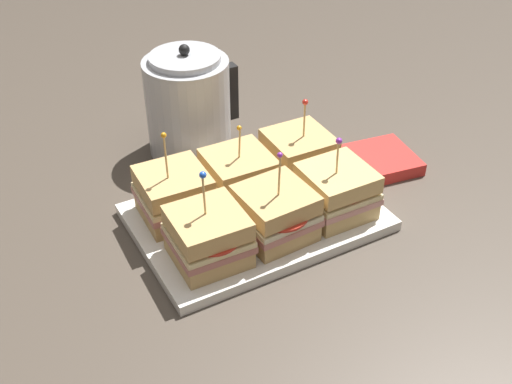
{
  "coord_description": "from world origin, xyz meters",
  "views": [
    {
      "loc": [
        -0.41,
        -0.73,
        0.67
      ],
      "look_at": [
        0.0,
        0.0,
        0.06
      ],
      "focal_mm": 45.0,
      "sensor_mm": 36.0,
      "label": 1
    }
  ],
  "objects_px": {
    "sandwich_front_left": "(208,237)",
    "sandwich_back_right": "(298,156)",
    "napkin_stack": "(381,160)",
    "sandwich_back_center": "(240,175)",
    "sandwich_back_left": "(174,195)",
    "sandwich_front_center": "(274,214)",
    "kettle_steel": "(188,105)",
    "serving_platter": "(256,217)",
    "sandwich_front_right": "(336,191)"
  },
  "relations": [
    {
      "from": "sandwich_front_left",
      "to": "sandwich_back_right",
      "type": "relative_size",
      "value": 1.01
    },
    {
      "from": "serving_platter",
      "to": "sandwich_back_right",
      "type": "height_order",
      "value": "sandwich_back_right"
    },
    {
      "from": "napkin_stack",
      "to": "sandwich_front_left",
      "type": "bearing_deg",
      "value": -166.7
    },
    {
      "from": "sandwich_back_right",
      "to": "kettle_steel",
      "type": "distance_m",
      "value": 0.24
    },
    {
      "from": "serving_platter",
      "to": "napkin_stack",
      "type": "xyz_separation_m",
      "value": [
        0.29,
        0.03,
        0.0
      ]
    },
    {
      "from": "napkin_stack",
      "to": "sandwich_back_left",
      "type": "bearing_deg",
      "value": 176.29
    },
    {
      "from": "sandwich_back_left",
      "to": "kettle_steel",
      "type": "relative_size",
      "value": 0.76
    },
    {
      "from": "sandwich_back_left",
      "to": "sandwich_back_right",
      "type": "distance_m",
      "value": 0.24
    },
    {
      "from": "kettle_steel",
      "to": "napkin_stack",
      "type": "height_order",
      "value": "kettle_steel"
    },
    {
      "from": "napkin_stack",
      "to": "sandwich_front_center",
      "type": "bearing_deg",
      "value": -161.83
    },
    {
      "from": "kettle_steel",
      "to": "napkin_stack",
      "type": "relative_size",
      "value": 1.59
    },
    {
      "from": "sandwich_front_center",
      "to": "napkin_stack",
      "type": "xyz_separation_m",
      "value": [
        0.29,
        0.1,
        -0.05
      ]
    },
    {
      "from": "kettle_steel",
      "to": "sandwich_back_left",
      "type": "bearing_deg",
      "value": -120.44
    },
    {
      "from": "sandwich_front_left",
      "to": "sandwich_back_left",
      "type": "bearing_deg",
      "value": 91.35
    },
    {
      "from": "sandwich_back_right",
      "to": "napkin_stack",
      "type": "xyz_separation_m",
      "value": [
        0.17,
        -0.03,
        -0.05
      ]
    },
    {
      "from": "serving_platter",
      "to": "sandwich_front_right",
      "type": "bearing_deg",
      "value": -27.13
    },
    {
      "from": "sandwich_front_right",
      "to": "kettle_steel",
      "type": "distance_m",
      "value": 0.34
    },
    {
      "from": "sandwich_front_left",
      "to": "sandwich_front_center",
      "type": "distance_m",
      "value": 0.11
    },
    {
      "from": "sandwich_back_center",
      "to": "sandwich_back_left",
      "type": "bearing_deg",
      "value": -179.61
    },
    {
      "from": "serving_platter",
      "to": "kettle_steel",
      "type": "height_order",
      "value": "kettle_steel"
    },
    {
      "from": "serving_platter",
      "to": "sandwich_front_right",
      "type": "distance_m",
      "value": 0.14
    },
    {
      "from": "sandwich_front_center",
      "to": "sandwich_back_center",
      "type": "distance_m",
      "value": 0.12
    },
    {
      "from": "serving_platter",
      "to": "sandwich_back_center",
      "type": "bearing_deg",
      "value": 87.14
    },
    {
      "from": "sandwich_back_left",
      "to": "sandwich_front_center",
      "type": "bearing_deg",
      "value": -46.37
    },
    {
      "from": "serving_platter",
      "to": "sandwich_front_right",
      "type": "xyz_separation_m",
      "value": [
        0.12,
        -0.06,
        0.05
      ]
    },
    {
      "from": "sandwich_front_center",
      "to": "sandwich_back_left",
      "type": "height_order",
      "value": "sandwich_back_left"
    },
    {
      "from": "serving_platter",
      "to": "sandwich_front_right",
      "type": "height_order",
      "value": "sandwich_front_right"
    },
    {
      "from": "serving_platter",
      "to": "sandwich_front_center",
      "type": "bearing_deg",
      "value": -92.29
    },
    {
      "from": "sandwich_back_right",
      "to": "sandwich_back_left",
      "type": "bearing_deg",
      "value": -179.77
    },
    {
      "from": "serving_platter",
      "to": "sandwich_front_left",
      "type": "xyz_separation_m",
      "value": [
        -0.12,
        -0.06,
        0.05
      ]
    },
    {
      "from": "sandwich_front_right",
      "to": "napkin_stack",
      "type": "xyz_separation_m",
      "value": [
        0.17,
        0.09,
        -0.05
      ]
    },
    {
      "from": "sandwich_front_left",
      "to": "sandwich_front_center",
      "type": "bearing_deg",
      "value": 0.05
    },
    {
      "from": "sandwich_back_left",
      "to": "sandwich_back_center",
      "type": "relative_size",
      "value": 1.18
    },
    {
      "from": "sandwich_back_left",
      "to": "serving_platter",
      "type": "bearing_deg",
      "value": -26.76
    },
    {
      "from": "sandwich_front_center",
      "to": "sandwich_back_left",
      "type": "xyz_separation_m",
      "value": [
        -0.12,
        0.12,
        -0.0
      ]
    },
    {
      "from": "sandwich_front_left",
      "to": "sandwich_back_right",
      "type": "xyz_separation_m",
      "value": [
        0.24,
        0.12,
        -0.0
      ]
    },
    {
      "from": "sandwich_front_left",
      "to": "sandwich_back_right",
      "type": "bearing_deg",
      "value": 27.55
    },
    {
      "from": "sandwich_front_center",
      "to": "sandwich_back_right",
      "type": "xyz_separation_m",
      "value": [
        0.12,
        0.12,
        -0.0
      ]
    },
    {
      "from": "sandwich_front_left",
      "to": "sandwich_back_right",
      "type": "height_order",
      "value": "sandwich_front_left"
    },
    {
      "from": "sandwich_back_left",
      "to": "sandwich_back_center",
      "type": "xyz_separation_m",
      "value": [
        0.12,
        0.0,
        -0.0
      ]
    },
    {
      "from": "sandwich_back_left",
      "to": "sandwich_back_center",
      "type": "height_order",
      "value": "sandwich_back_left"
    },
    {
      "from": "sandwich_back_center",
      "to": "kettle_steel",
      "type": "relative_size",
      "value": 0.64
    },
    {
      "from": "sandwich_back_left",
      "to": "napkin_stack",
      "type": "height_order",
      "value": "sandwich_back_left"
    },
    {
      "from": "sandwich_front_right",
      "to": "sandwich_back_center",
      "type": "relative_size",
      "value": 1.05
    },
    {
      "from": "sandwich_front_center",
      "to": "sandwich_back_left",
      "type": "relative_size",
      "value": 0.97
    },
    {
      "from": "serving_platter",
      "to": "sandwich_front_left",
      "type": "distance_m",
      "value": 0.14
    },
    {
      "from": "kettle_steel",
      "to": "napkin_stack",
      "type": "distance_m",
      "value": 0.38
    },
    {
      "from": "serving_platter",
      "to": "sandwich_front_center",
      "type": "relative_size",
      "value": 2.49
    },
    {
      "from": "kettle_steel",
      "to": "sandwich_back_right",
      "type": "bearing_deg",
      "value": -59.49
    },
    {
      "from": "serving_platter",
      "to": "sandwich_front_left",
      "type": "height_order",
      "value": "sandwich_front_left"
    }
  ]
}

